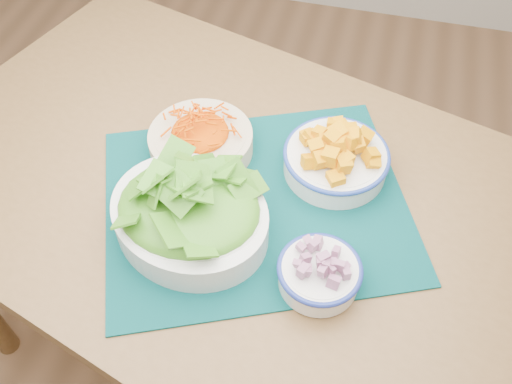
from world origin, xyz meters
TOP-DOWN VIEW (x-y plane):
  - table at (0.01, 0.21)m, footprint 1.40×1.13m
  - placemat at (0.10, 0.17)m, footprint 0.68×0.63m
  - carrot_bowl at (-0.04, 0.27)m, footprint 0.24×0.24m
  - squash_bowl at (0.22, 0.28)m, footprint 0.21×0.21m
  - lettuce_bowl at (0.00, 0.08)m, footprint 0.35×0.33m
  - onion_bowl at (0.24, 0.03)m, footprint 0.14×0.14m

SIDE VIEW (x-z plane):
  - table at x=0.01m, z-range 0.28..1.03m
  - placemat at x=0.10m, z-range 0.75..0.75m
  - onion_bowl at x=0.24m, z-range 0.75..0.83m
  - carrot_bowl at x=-0.04m, z-range 0.75..0.83m
  - squash_bowl at x=0.22m, z-range 0.75..0.85m
  - lettuce_bowl at x=0.00m, z-range 0.75..0.88m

